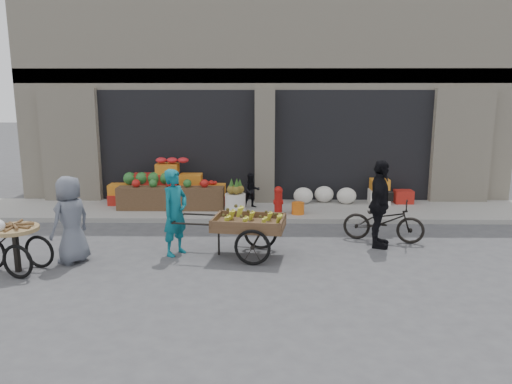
{
  "coord_description": "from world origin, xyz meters",
  "views": [
    {
      "loc": [
        -0.02,
        -8.84,
        3.25
      ],
      "look_at": [
        -0.19,
        1.52,
        1.1
      ],
      "focal_mm": 35.0,
      "sensor_mm": 36.0,
      "label": 1
    }
  ],
  "objects_px": {
    "orange_bucket": "(298,208)",
    "banana_cart": "(246,221)",
    "tricycle_cart": "(15,242)",
    "bicycle": "(383,221)",
    "vendor_woman": "(175,212)",
    "seated_person": "(251,190)",
    "fire_hydrant": "(278,199)",
    "vendor_grey": "(71,220)",
    "cyclist": "(379,204)",
    "pineapple_bin": "(235,203)"
  },
  "relations": [
    {
      "from": "cyclist",
      "to": "banana_cart",
      "type": "bearing_deg",
      "value": 119.75
    },
    {
      "from": "pineapple_bin",
      "to": "cyclist",
      "type": "relative_size",
      "value": 0.28
    },
    {
      "from": "seated_person",
      "to": "fire_hydrant",
      "type": "bearing_deg",
      "value": -52.88
    },
    {
      "from": "vendor_grey",
      "to": "vendor_woman",
      "type": "bearing_deg",
      "value": 134.18
    },
    {
      "from": "vendor_woman",
      "to": "bicycle",
      "type": "xyz_separation_m",
      "value": [
        4.34,
        0.95,
        -0.41
      ]
    },
    {
      "from": "seated_person",
      "to": "banana_cart",
      "type": "height_order",
      "value": "seated_person"
    },
    {
      "from": "seated_person",
      "to": "cyclist",
      "type": "distance_m",
      "value": 4.05
    },
    {
      "from": "banana_cart",
      "to": "vendor_woman",
      "type": "relative_size",
      "value": 1.43
    },
    {
      "from": "vendor_woman",
      "to": "tricycle_cart",
      "type": "bearing_deg",
      "value": 142.53
    },
    {
      "from": "fire_hydrant",
      "to": "orange_bucket",
      "type": "distance_m",
      "value": 0.55
    },
    {
      "from": "vendor_woman",
      "to": "fire_hydrant",
      "type": "bearing_deg",
      "value": -4.37
    },
    {
      "from": "banana_cart",
      "to": "vendor_woman",
      "type": "bearing_deg",
      "value": -175.84
    },
    {
      "from": "banana_cart",
      "to": "tricycle_cart",
      "type": "distance_m",
      "value": 4.22
    },
    {
      "from": "seated_person",
      "to": "vendor_woman",
      "type": "height_order",
      "value": "vendor_woman"
    },
    {
      "from": "fire_hydrant",
      "to": "orange_bucket",
      "type": "relative_size",
      "value": 2.22
    },
    {
      "from": "vendor_woman",
      "to": "vendor_grey",
      "type": "distance_m",
      "value": 1.95
    },
    {
      "from": "orange_bucket",
      "to": "tricycle_cart",
      "type": "bearing_deg",
      "value": -144.07
    },
    {
      "from": "tricycle_cart",
      "to": "bicycle",
      "type": "relative_size",
      "value": 0.85
    },
    {
      "from": "orange_bucket",
      "to": "cyclist",
      "type": "relative_size",
      "value": 0.17
    },
    {
      "from": "cyclist",
      "to": "pineapple_bin",
      "type": "bearing_deg",
      "value": 68.91
    },
    {
      "from": "pineapple_bin",
      "to": "fire_hydrant",
      "type": "distance_m",
      "value": 1.11
    },
    {
      "from": "bicycle",
      "to": "vendor_grey",
      "type": "bearing_deg",
      "value": 119.39
    },
    {
      "from": "seated_person",
      "to": "vendor_woman",
      "type": "bearing_deg",
      "value": -121.82
    },
    {
      "from": "cyclist",
      "to": "tricycle_cart",
      "type": "bearing_deg",
      "value": 119.25
    },
    {
      "from": "vendor_woman",
      "to": "seated_person",
      "type": "bearing_deg",
      "value": 10.05
    },
    {
      "from": "pineapple_bin",
      "to": "fire_hydrant",
      "type": "relative_size",
      "value": 0.73
    },
    {
      "from": "pineapple_bin",
      "to": "cyclist",
      "type": "xyz_separation_m",
      "value": [
        3.12,
        -2.39,
        0.55
      ]
    },
    {
      "from": "bicycle",
      "to": "fire_hydrant",
      "type": "bearing_deg",
      "value": 65.21
    },
    {
      "from": "vendor_woman",
      "to": "bicycle",
      "type": "bearing_deg",
      "value": -45.79
    },
    {
      "from": "vendor_woman",
      "to": "vendor_grey",
      "type": "height_order",
      "value": "vendor_woman"
    },
    {
      "from": "vendor_woman",
      "to": "cyclist",
      "type": "xyz_separation_m",
      "value": [
        4.14,
        0.55,
        0.06
      ]
    },
    {
      "from": "vendor_woman",
      "to": "cyclist",
      "type": "height_order",
      "value": "cyclist"
    },
    {
      "from": "vendor_woman",
      "to": "tricycle_cart",
      "type": "xyz_separation_m",
      "value": [
        -2.71,
        -1.02,
        -0.3
      ]
    },
    {
      "from": "vendor_woman",
      "to": "vendor_grey",
      "type": "relative_size",
      "value": 1.03
    },
    {
      "from": "orange_bucket",
      "to": "bicycle",
      "type": "relative_size",
      "value": 0.19
    },
    {
      "from": "fire_hydrant",
      "to": "banana_cart",
      "type": "height_order",
      "value": "banana_cart"
    },
    {
      "from": "banana_cart",
      "to": "fire_hydrant",
      "type": "bearing_deg",
      "value": 84.96
    },
    {
      "from": "pineapple_bin",
      "to": "seated_person",
      "type": "distance_m",
      "value": 0.75
    },
    {
      "from": "orange_bucket",
      "to": "banana_cart",
      "type": "distance_m",
      "value": 3.21
    },
    {
      "from": "orange_bucket",
      "to": "tricycle_cart",
      "type": "relative_size",
      "value": 0.22
    },
    {
      "from": "seated_person",
      "to": "tricycle_cart",
      "type": "distance_m",
      "value": 6.14
    },
    {
      "from": "tricycle_cart",
      "to": "cyclist",
      "type": "distance_m",
      "value": 7.03
    },
    {
      "from": "vendor_woman",
      "to": "cyclist",
      "type": "bearing_deg",
      "value": -50.57
    },
    {
      "from": "vendor_woman",
      "to": "vendor_grey",
      "type": "xyz_separation_m",
      "value": [
        -1.89,
        -0.49,
        -0.03
      ]
    },
    {
      "from": "fire_hydrant",
      "to": "vendor_grey",
      "type": "xyz_separation_m",
      "value": [
        -4.0,
        -3.38,
        0.33
      ]
    },
    {
      "from": "orange_bucket",
      "to": "bicycle",
      "type": "xyz_separation_m",
      "value": [
        1.72,
        -1.89,
        0.18
      ]
    },
    {
      "from": "vendor_woman",
      "to": "cyclist",
      "type": "distance_m",
      "value": 4.17
    },
    {
      "from": "banana_cart",
      "to": "bicycle",
      "type": "xyz_separation_m",
      "value": [
        2.93,
        1.05,
        -0.26
      ]
    },
    {
      "from": "tricycle_cart",
      "to": "seated_person",
      "type": "bearing_deg",
      "value": 62.05
    },
    {
      "from": "fire_hydrant",
      "to": "tricycle_cart",
      "type": "height_order",
      "value": "tricycle_cart"
    }
  ]
}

